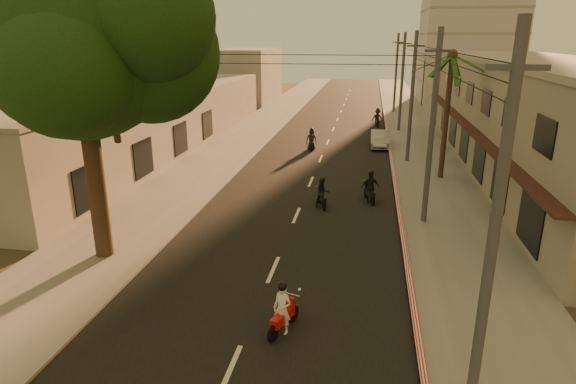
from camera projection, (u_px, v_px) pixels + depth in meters
name	position (u px, v px, depth m)	size (l,w,h in m)	color
ground	(262.00, 296.00, 16.70)	(160.00, 160.00, 0.00)	#383023
road	(321.00, 159.00, 35.46)	(10.00, 140.00, 0.02)	black
sidewalk_right	(425.00, 162.00, 34.26)	(5.00, 140.00, 0.12)	slate
sidewalk_left	(223.00, 154.00, 36.63)	(5.00, 140.00, 0.12)	slate
curb_stripe	(394.00, 180.00, 29.94)	(0.20, 60.00, 0.20)	red
shophouse_row	(539.00, 119.00, 30.26)	(8.80, 34.20, 7.30)	gray
left_building	(98.00, 133.00, 31.24)	(8.20, 24.20, 5.20)	gray
broadleaf_tree	(90.00, 40.00, 17.15)	(9.60, 8.70, 12.10)	black
palm_tree	(452.00, 62.00, 28.25)	(5.00, 5.00, 8.20)	black
utility_poles	(414.00, 69.00, 32.47)	(1.20, 48.26, 9.00)	#38383A
filler_right	(463.00, 87.00, 55.79)	(8.00, 14.00, 6.00)	gray
filler_left_near	(201.00, 101.00, 50.13)	(8.00, 14.00, 4.40)	gray
filler_left_far	(244.00, 75.00, 66.62)	(8.00, 14.00, 7.00)	gray
scooter_red	(283.00, 310.00, 14.43)	(0.93, 1.66, 1.71)	black
scooter_mid_a	(322.00, 193.00, 25.16)	(1.10, 1.65, 1.67)	black
scooter_mid_b	(370.00, 188.00, 25.97)	(1.22, 1.78, 1.80)	black
scooter_far_a	(311.00, 140.00, 37.89)	(0.96, 1.84, 1.81)	black
scooter_far_b	(377.00, 118.00, 47.90)	(1.31, 1.89, 1.87)	black
parked_car	(379.00, 139.00, 39.08)	(1.47, 4.00, 1.31)	#96999E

